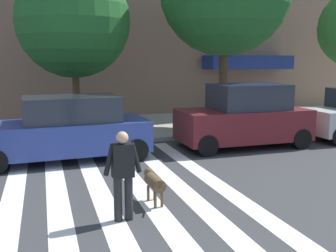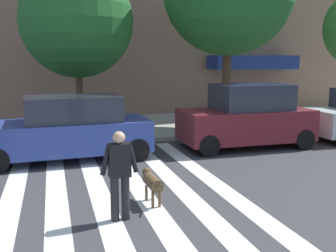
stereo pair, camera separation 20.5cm
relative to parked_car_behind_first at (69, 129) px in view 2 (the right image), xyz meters
The scene contains 8 objects.
ground_plane 5.17m from the parked_car_behind_first, 69.87° to the right, with size 160.00×160.00×0.00m, color #353538.
sidewalk_far 4.98m from the parked_car_behind_first, 69.12° to the left, with size 80.00×6.00×0.15m, color #9D9B8F.
crosswalk_stripes 4.94m from the parked_car_behind_first, 79.29° to the right, with size 4.95×12.14×0.01m.
parked_car_behind_first is the anchor object (origin of this frame).
parked_car_third_in_line 5.72m from the parked_car_behind_first, ahead, with size 4.29×2.04×2.09m.
street_tree_nearest 4.83m from the parked_car_behind_first, 80.68° to the left, with size 4.11×4.11×6.17m.
pedestrian_dog_walker 4.85m from the parked_car_behind_first, 82.23° to the right, with size 0.71×0.26×1.64m.
dog_on_leash 4.40m from the parked_car_behind_first, 71.08° to the right, with size 0.29×1.03×0.65m.
Camera 2 is at (-2.19, -0.33, 2.88)m, focal length 41.64 mm.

